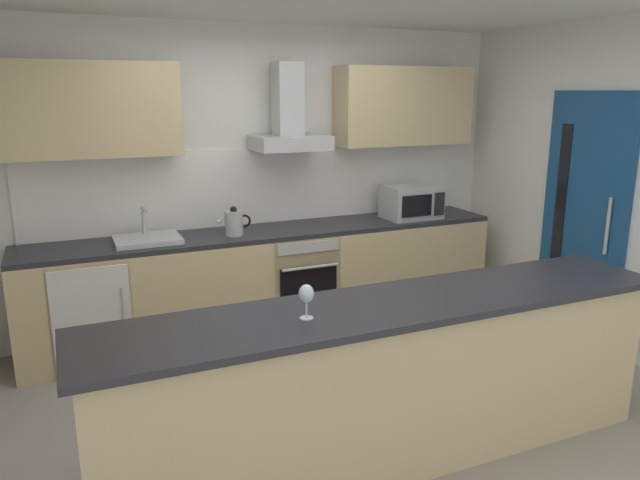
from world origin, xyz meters
TOP-DOWN VIEW (x-y plane):
  - ground at (0.00, 0.00)m, footprint 5.63×4.55m
  - wall_back at (0.00, 1.83)m, footprint 5.63×0.12m
  - wall_right at (2.37, 0.00)m, footprint 0.12×4.55m
  - backsplash_tile at (0.00, 1.76)m, footprint 3.94×0.02m
  - counter_back at (0.00, 1.45)m, footprint 4.07×0.60m
  - counter_island at (-0.05, -0.64)m, footprint 3.32×0.64m
  - upper_cabinets at (0.00, 1.60)m, footprint 4.02×0.32m
  - side_door at (2.30, 0.29)m, footprint 0.08×0.85m
  - oven at (0.21, 1.43)m, footprint 0.60×0.62m
  - refrigerator at (-1.50, 1.43)m, footprint 0.58×0.60m
  - microwave at (1.35, 1.40)m, footprint 0.50×0.38m
  - sink at (-1.03, 1.44)m, footprint 0.50×0.40m
  - kettle at (-0.35, 1.39)m, footprint 0.29×0.15m
  - range_hood at (0.21, 1.56)m, footprint 0.62×0.45m
  - wine_glass at (-0.56, -0.68)m, footprint 0.08×0.08m

SIDE VIEW (x-z plane):
  - ground at x=0.00m, z-range -0.02..0.00m
  - refrigerator at x=-1.50m, z-range 0.00..0.85m
  - counter_back at x=0.00m, z-range 0.00..0.90m
  - oven at x=0.21m, z-range 0.06..0.86m
  - counter_island at x=-0.05m, z-range 0.01..0.96m
  - sink at x=-1.03m, z-range 0.80..1.06m
  - kettle at x=-0.35m, z-range 0.89..1.13m
  - side_door at x=2.30m, z-range 0.00..2.05m
  - microwave at x=1.35m, z-range 0.90..1.20m
  - wine_glass at x=-0.56m, z-range 0.98..1.16m
  - backsplash_tile at x=0.00m, z-range 0.90..1.56m
  - wall_back at x=0.00m, z-range 0.00..2.60m
  - wall_right at x=2.37m, z-range 0.00..2.60m
  - range_hood at x=0.21m, z-range 1.43..2.15m
  - upper_cabinets at x=0.00m, z-range 1.56..2.26m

